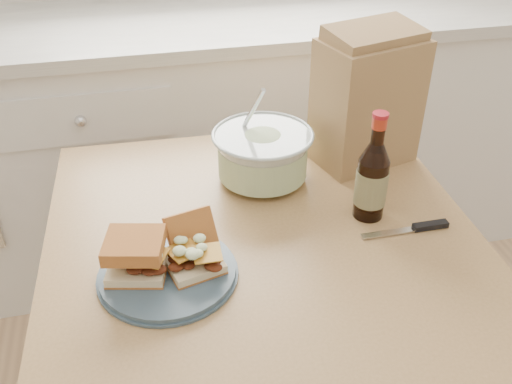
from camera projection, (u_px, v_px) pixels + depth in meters
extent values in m
cube|color=white|center=(229.00, 141.00, 2.20)|extent=(2.40, 0.60, 0.90)
cube|color=silver|center=(226.00, 20.00, 1.94)|extent=(2.50, 0.64, 0.04)
cube|color=tan|center=(263.00, 240.00, 1.23)|extent=(0.95, 0.95, 0.04)
cube|color=tan|center=(103.00, 272.00, 1.71)|extent=(0.06, 0.06, 0.72)
cube|color=tan|center=(361.00, 240.00, 1.84)|extent=(0.06, 0.06, 0.72)
cylinder|color=#3C5162|center=(168.00, 273.00, 1.10)|extent=(0.26, 0.26, 0.02)
cube|color=beige|center=(138.00, 268.00, 1.09)|extent=(0.13, 0.12, 0.02)
cube|color=orange|center=(136.00, 254.00, 1.07)|extent=(0.08, 0.08, 0.00)
cube|color=#B56E30|center=(134.00, 245.00, 1.06)|extent=(0.13, 0.12, 0.03)
cube|color=beige|center=(194.00, 264.00, 1.10)|extent=(0.12, 0.11, 0.02)
cube|color=orange|center=(193.00, 251.00, 1.08)|extent=(0.07, 0.07, 0.00)
cube|color=#B56E30|center=(191.00, 233.00, 1.13)|extent=(0.11, 0.09, 0.09)
cone|color=#B3C1BD|center=(263.00, 157.00, 1.36)|extent=(0.23, 0.23, 0.12)
cylinder|color=beige|center=(263.00, 159.00, 1.37)|extent=(0.21, 0.21, 0.08)
torus|color=#B3C1BD|center=(263.00, 135.00, 1.33)|extent=(0.24, 0.24, 0.01)
cylinder|color=silver|center=(250.00, 114.00, 1.33)|extent=(0.06, 0.09, 0.16)
cylinder|color=black|center=(371.00, 189.00, 1.24)|extent=(0.07, 0.07, 0.14)
cone|color=black|center=(376.00, 152.00, 1.18)|extent=(0.07, 0.07, 0.04)
cylinder|color=black|center=(379.00, 130.00, 1.16)|extent=(0.03, 0.03, 0.06)
cylinder|color=#A82A16|center=(380.00, 123.00, 1.15)|extent=(0.03, 0.03, 0.02)
cylinder|color=maroon|center=(381.00, 115.00, 1.14)|extent=(0.03, 0.03, 0.01)
cylinder|color=#333D1E|center=(371.00, 187.00, 1.23)|extent=(0.07, 0.07, 0.08)
cube|color=silver|center=(392.00, 232.00, 1.21)|extent=(0.14, 0.02, 0.00)
cube|color=black|center=(430.00, 225.00, 1.23)|extent=(0.08, 0.02, 0.01)
cube|color=#A58050|center=(367.00, 102.00, 1.40)|extent=(0.27, 0.21, 0.31)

